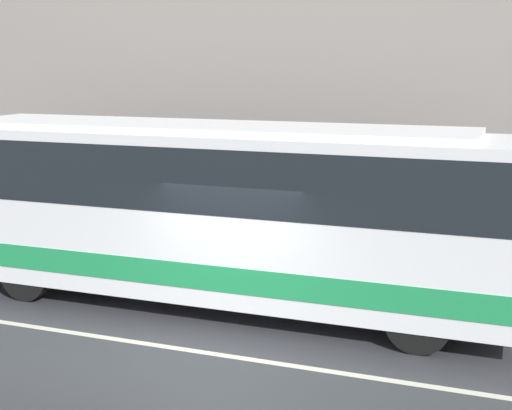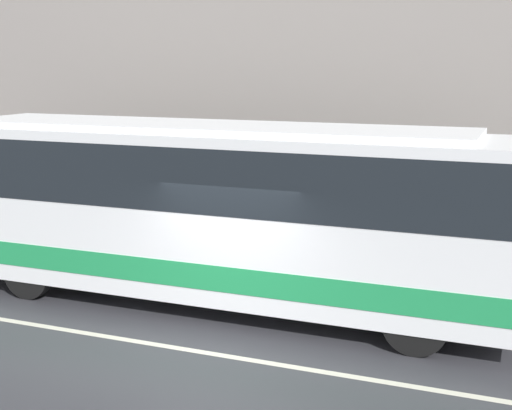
{
  "view_description": "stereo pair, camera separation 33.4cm",
  "coord_description": "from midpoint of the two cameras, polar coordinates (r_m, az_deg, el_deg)",
  "views": [
    {
      "loc": [
        4.37,
        -9.66,
        4.52
      ],
      "look_at": [
        0.01,
        2.24,
        1.97
      ],
      "focal_mm": 50.0,
      "sensor_mm": 36.0,
      "label": 1
    },
    {
      "loc": [
        4.68,
        -9.54,
        4.52
      ],
      "look_at": [
        0.01,
        2.24,
        1.97
      ],
      "focal_mm": 50.0,
      "sensor_mm": 36.0,
      "label": 2
    }
  ],
  "objects": [
    {
      "name": "ground_plane",
      "position": [
        11.53,
        -3.39,
        -11.7
      ],
      "size": [
        60.0,
        60.0,
        0.0
      ],
      "primitive_type": "plane",
      "color": "#333338"
    },
    {
      "name": "sidewalk",
      "position": [
        16.01,
        4.37,
        -4.72
      ],
      "size": [
        60.0,
        2.22,
        0.17
      ],
      "color": "#A09E99",
      "rests_on": "ground_plane"
    },
    {
      "name": "lane_stripe",
      "position": [
        11.53,
        -3.39,
        -11.68
      ],
      "size": [
        54.0,
        0.14,
        0.01
      ],
      "color": "beige",
      "rests_on": "ground_plane"
    },
    {
      "name": "transit_bus",
      "position": [
        13.32,
        -3.29,
        0.11
      ],
      "size": [
        11.44,
        2.48,
        3.41
      ],
      "color": "white",
      "rests_on": "ground_plane"
    },
    {
      "name": "pedestrian_waiting",
      "position": [
        16.59,
        -6.55,
        -0.98
      ],
      "size": [
        0.36,
        0.36,
        1.75
      ],
      "color": "maroon",
      "rests_on": "sidewalk"
    }
  ]
}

